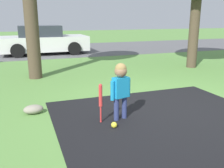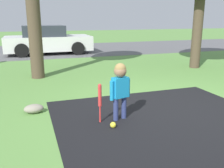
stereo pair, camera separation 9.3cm
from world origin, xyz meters
The scene contains 7 objects.
ground_plane centered at (0.00, 0.00, 0.00)m, with size 60.00×60.00×0.00m, color #5B8C42.
street_strip centered at (0.00, 9.46, 0.00)m, with size 40.00×6.00×0.01m.
child centered at (-1.13, -0.27, 0.61)m, with size 0.37×0.21×0.94m.
baseball_bat centered at (-1.48, -0.29, 0.42)m, with size 0.06×0.06×0.64m.
sports_ball centered at (-1.35, -0.55, 0.05)m, with size 0.09×0.09×0.09m.
parked_car centered at (-1.54, 8.30, 0.61)m, with size 3.88×2.10×1.30m.
edging_rock centered at (-2.47, 0.48, 0.08)m, with size 0.34×0.23×0.16m.
Camera 2 is at (-2.50, -3.86, 1.62)m, focal length 40.00 mm.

